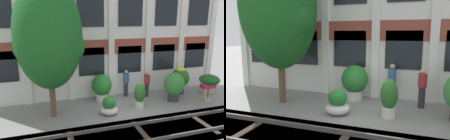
% 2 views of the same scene
% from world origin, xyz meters
% --- Properties ---
extents(ground_plane, '(80.00, 80.00, 0.00)m').
position_xyz_m(ground_plane, '(0.00, 0.00, 0.00)').
color(ground_plane, gray).
extents(apartment_facade, '(15.05, 0.64, 7.24)m').
position_xyz_m(apartment_facade, '(0.00, 2.97, 3.62)').
color(apartment_facade, silver).
rests_on(apartment_facade, ground).
extents(rail_tracks, '(22.69, 2.80, 0.43)m').
position_xyz_m(rail_tracks, '(-0.00, -2.21, -0.13)').
color(rail_tracks, '#4C473F').
rests_on(rail_tracks, ground).
extents(broadleaf_tree, '(3.28, 3.13, 6.65)m').
position_xyz_m(broadleaf_tree, '(-3.67, 0.67, 3.97)').
color(broadleaf_tree, brown).
rests_on(broadleaf_tree, ground).
extents(potted_plant_fluted_column, '(1.19, 1.19, 1.58)m').
position_xyz_m(potted_plant_fluted_column, '(-0.80, 2.07, 0.87)').
color(potted_plant_fluted_column, beige).
rests_on(potted_plant_fluted_column, ground).
extents(potted_plant_tall_urn, '(1.14, 1.14, 1.61)m').
position_xyz_m(potted_plant_tall_urn, '(5.15, 0.02, 1.25)').
color(potted_plant_tall_urn, tan).
rests_on(potted_plant_tall_urn, ground).
extents(potted_plant_glazed_jar, '(0.62, 0.62, 1.40)m').
position_xyz_m(potted_plant_glazed_jar, '(0.89, 0.37, 0.73)').
color(potted_plant_glazed_jar, beige).
rests_on(potted_plant_glazed_jar, ground).
extents(potted_plant_stone_basin, '(1.16, 1.16, 1.72)m').
position_xyz_m(potted_plant_stone_basin, '(3.24, 0.67, 0.96)').
color(potted_plant_stone_basin, '#333333').
rests_on(potted_plant_stone_basin, ground).
extents(potted_plant_wide_bowl, '(0.91, 0.91, 0.95)m').
position_xyz_m(potted_plant_wide_bowl, '(-0.93, 0.08, 0.40)').
color(potted_plant_wide_bowl, beige).
rests_on(potted_plant_wide_bowl, ground).
extents(potted_plant_ribbed_drum, '(1.16, 1.16, 1.77)m').
position_xyz_m(potted_plant_ribbed_drum, '(4.32, 1.70, 1.02)').
color(potted_plant_ribbed_drum, '#333333').
rests_on(potted_plant_ribbed_drum, ground).
extents(potted_plant_square_trough, '(1.09, 0.55, 0.58)m').
position_xyz_m(potted_plant_square_trough, '(6.23, 1.26, 0.27)').
color(potted_plant_square_trough, tan).
rests_on(potted_plant_square_trough, ground).
extents(resident_by_doorway, '(0.34, 0.50, 1.68)m').
position_xyz_m(resident_by_doorway, '(0.82, 2.26, 0.90)').
color(resident_by_doorway, '#282833').
rests_on(resident_by_doorway, ground).
extents(resident_watching_tracks, '(0.34, 0.52, 1.61)m').
position_xyz_m(resident_watching_tracks, '(2.04, 1.82, 0.86)').
color(resident_watching_tracks, '#282833').
rests_on(resident_watching_tracks, ground).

